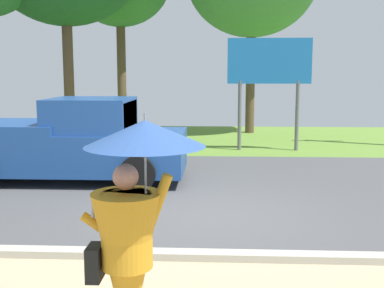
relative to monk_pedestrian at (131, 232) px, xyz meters
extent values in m
cube|color=#4C4C4F|center=(0.55, 6.23, -1.16)|extent=(40.00, 8.00, 0.10)
cube|color=olive|center=(0.55, 14.23, -1.16)|extent=(40.00, 8.00, 0.10)
cube|color=#B2AD9E|center=(0.55, 2.23, -1.06)|extent=(40.00, 0.24, 0.10)
cone|color=orange|center=(-0.04, 0.00, -0.38)|extent=(0.60, 0.60, 1.45)
cylinder|color=orange|center=(-0.04, 0.00, 0.02)|extent=(0.44, 0.44, 0.65)
sphere|color=tan|center=(-0.04, 0.00, 0.48)|extent=(0.22, 0.22, 0.22)
cylinder|color=orange|center=(0.24, 0.00, 0.29)|extent=(0.24, 0.09, 0.45)
cylinder|color=orange|center=(-0.30, 0.02, 0.05)|extent=(0.29, 0.08, 0.24)
cylinder|color=gray|center=(0.13, 0.00, 0.52)|extent=(0.02, 0.02, 0.75)
cone|color=#33569E|center=(0.13, 0.00, 0.85)|extent=(1.01, 1.01, 0.22)
cylinder|color=gray|center=(0.13, 0.00, 0.97)|extent=(0.02, 0.02, 0.10)
cube|color=#B7B7BC|center=(-0.34, 0.05, 0.15)|extent=(0.02, 0.11, 0.16)
cube|color=black|center=(-0.31, -0.05, -0.26)|extent=(0.12, 0.24, 0.30)
cube|color=#1E478C|center=(-2.61, 6.86, -0.43)|extent=(5.20, 2.00, 0.90)
cube|color=#1E478C|center=(-2.11, 6.86, 0.32)|extent=(1.80, 1.84, 0.90)
cube|color=#2D3842|center=(-1.26, 6.86, 0.32)|extent=(0.10, 1.70, 0.77)
cube|color=#1E478C|center=(-3.91, 6.86, 0.12)|extent=(2.40, 2.00, 0.20)
cylinder|color=black|center=(-0.91, 7.86, -0.73)|extent=(0.76, 0.28, 0.76)
cylinder|color=black|center=(-0.91, 5.86, -0.73)|extent=(0.76, 0.28, 0.76)
cylinder|color=black|center=(-4.31, 7.86, -0.73)|extent=(0.76, 0.28, 0.76)
cylinder|color=slate|center=(1.45, 11.47, -0.01)|extent=(0.12, 0.12, 2.20)
cylinder|color=slate|center=(3.25, 11.47, -0.01)|extent=(0.12, 0.12, 2.20)
cube|color=#1E72B2|center=(2.35, 11.47, 1.69)|extent=(2.60, 0.10, 1.40)
cylinder|color=brown|center=(-3.20, 16.14, 1.31)|extent=(0.36, 0.36, 4.82)
cylinder|color=brown|center=(2.07, 16.00, 1.16)|extent=(0.36, 0.36, 4.53)
cylinder|color=brown|center=(-4.46, 13.01, 1.28)|extent=(0.36, 0.36, 4.77)
camera|label=1|loc=(0.72, -3.97, 1.35)|focal=45.72mm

